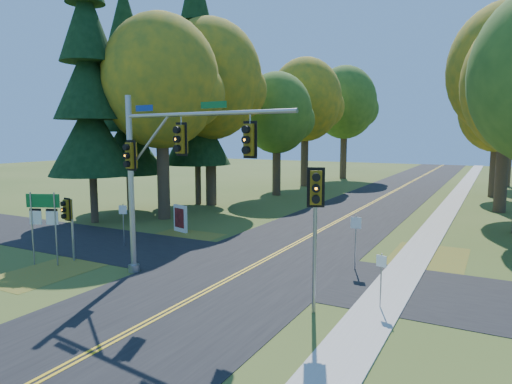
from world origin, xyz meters
The scene contains 28 objects.
ground centered at (0.00, 0.00, 0.00)m, with size 160.00×160.00×0.00m, color #3C4F1C.
road_main centered at (0.00, 0.00, 0.01)m, with size 8.00×160.00×0.02m, color black.
road_cross centered at (0.00, 2.00, 0.01)m, with size 60.00×6.00×0.02m, color black.
centerline_left centered at (-0.10, 0.00, 0.03)m, with size 0.10×160.00×0.01m, color gold.
centerline_right centered at (0.10, 0.00, 0.03)m, with size 0.10×160.00×0.01m, color gold.
sidewalk_east centered at (6.20, 0.00, 0.03)m, with size 1.60×160.00×0.06m, color #9E998E.
leaf_patch_w_near centered at (-6.50, 4.00, 0.01)m, with size 4.00×6.00×0.00m, color brown.
leaf_patch_e centered at (6.80, 6.00, 0.01)m, with size 3.50×8.00×0.00m, color brown.
leaf_patch_w_far centered at (-7.50, -3.00, 0.01)m, with size 3.00×5.00×0.00m, color brown.
tree_w_a centered at (-11.13, 9.38, 9.49)m, with size 8.00×8.00×14.15m.
tree_w_b centered at (-11.72, 16.29, 10.37)m, with size 8.60×8.60×15.38m.
tree_w_c centered at (-9.54, 24.47, 7.94)m, with size 6.80×6.80×11.91m.
tree_e_c centered at (9.88, 23.69, 10.66)m, with size 8.80×8.80×15.79m.
tree_w_d centered at (-10.13, 33.18, 9.78)m, with size 8.20×8.20×14.56m.
tree_e_d centered at (9.26, 32.87, 8.24)m, with size 7.00×7.00×12.32m.
tree_w_e centered at (-8.92, 44.09, 10.07)m, with size 8.40×8.40×14.97m.
tree_e_e centered at (10.47, 43.58, 9.19)m, with size 7.80×7.80×13.74m.
pine_a centered at (-14.50, 6.00, 9.18)m, with size 5.60×5.60×19.48m.
pine_b centered at (-16.00, 11.00, 8.16)m, with size 5.60×5.60×17.31m.
pine_c centered at (-13.00, 16.00, 9.69)m, with size 5.60×5.60×20.56m.
traffic_mast centered at (-2.16, -1.57, 4.87)m, with size 8.31×1.37×7.58m.
east_signal_pole centered at (4.43, -2.03, 3.73)m, with size 0.54×0.65×4.92m.
ped_signal_pole centered at (-8.03, -1.43, 2.26)m, with size 0.48×0.56×3.04m.
route_sign_cluster centered at (-8.51, -2.36, 2.38)m, with size 1.47×0.64×3.38m.
info_kiosk centered at (-7.47, 6.30, 0.82)m, with size 1.19×0.51×1.66m.
reg_sign_e_north centered at (4.20, 3.64, 1.67)m, with size 0.47×0.08×2.44m.
reg_sign_e_south centered at (6.25, -0.45, 1.33)m, with size 0.36×0.13×1.95m.
reg_sign_w centered at (-7.96, 2.01, 1.56)m, with size 0.41×0.20×2.28m.
Camera 1 is at (9.59, -15.77, 5.98)m, focal length 32.00 mm.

